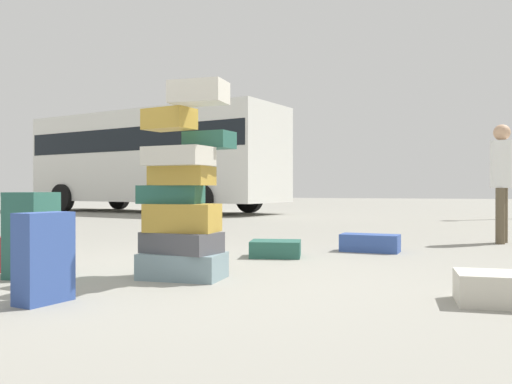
{
  "coord_description": "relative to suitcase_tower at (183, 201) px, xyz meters",
  "views": [
    {
      "loc": [
        2.06,
        -3.85,
        0.74
      ],
      "look_at": [
        0.07,
        1.94,
        0.7
      ],
      "focal_mm": 37.36,
      "sensor_mm": 36.0,
      "label": 1
    }
  ],
  "objects": [
    {
      "name": "suitcase_teal_foreground_far",
      "position": [
        0.33,
        1.57,
        -0.55
      ],
      "size": [
        0.61,
        0.52,
        0.18
      ],
      "primitive_type": "cube",
      "rotation": [
        0.0,
        0.0,
        0.21
      ],
      "color": "#26594C",
      "rests_on": "ground"
    },
    {
      "name": "suitcase_navy_right_side",
      "position": [
        1.23,
        2.4,
        -0.54
      ],
      "size": [
        0.69,
        0.36,
        0.21
      ],
      "primitive_type": "cube",
      "rotation": [
        0.0,
        0.0,
        -0.07
      ],
      "color": "#334F99",
      "rests_on": "ground"
    },
    {
      "name": "ground_plane",
      "position": [
        -0.06,
        -0.1,
        -0.64
      ],
      "size": [
        80.0,
        80.0,
        0.0
      ],
      "primitive_type": "plane",
      "color": "gray"
    },
    {
      "name": "suitcase_cream_foreground_near",
      "position": [
        2.41,
        -0.23,
        -0.54
      ],
      "size": [
        0.65,
        0.45,
        0.2
      ],
      "primitive_type": "cube",
      "rotation": [
        0.0,
        0.0,
        0.08
      ],
      "color": "beige",
      "rests_on": "ground"
    },
    {
      "name": "suitcase_tower",
      "position": [
        0.0,
        0.0,
        0.0
      ],
      "size": [
        0.88,
        0.7,
        1.57
      ],
      "color": "gray",
      "rests_on": "ground"
    },
    {
      "name": "person_bearded_onlooker",
      "position": [
        2.81,
        3.97,
        0.32
      ],
      "size": [
        0.3,
        0.33,
        1.62
      ],
      "rotation": [
        0.0,
        0.0,
        -1.84
      ],
      "color": "brown",
      "rests_on": "ground"
    },
    {
      "name": "suitcase_teal_upright_blue",
      "position": [
        -1.24,
        -0.34,
        -0.28
      ],
      "size": [
        0.35,
        0.45,
        0.71
      ],
      "primitive_type": "cube",
      "rotation": [
        0.0,
        0.0,
        0.15
      ],
      "color": "#26594C",
      "rests_on": "ground"
    },
    {
      "name": "parked_bus",
      "position": [
        -6.69,
        11.16,
        1.19
      ],
      "size": [
        9.13,
        4.36,
        3.15
      ],
      "rotation": [
        0.0,
        0.0,
        -0.22
      ],
      "color": "silver",
      "rests_on": "ground"
    },
    {
      "name": "suitcase_navy_left_side",
      "position": [
        -0.41,
        -1.15,
        -0.35
      ],
      "size": [
        0.24,
        0.38,
        0.59
      ],
      "primitive_type": "cube",
      "rotation": [
        0.0,
        0.0,
        -0.18
      ],
      "color": "#334F99",
      "rests_on": "ground"
    }
  ]
}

